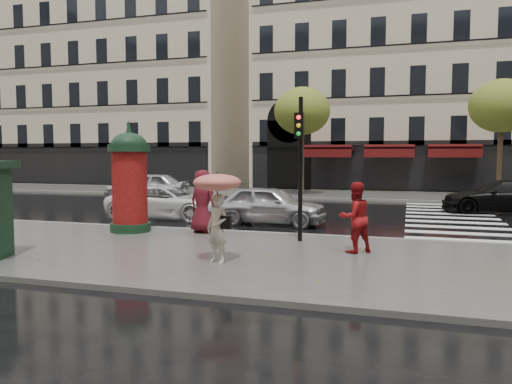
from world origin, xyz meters
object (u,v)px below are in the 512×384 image
(woman_red, at_px, (355,217))
(traffic_light, at_px, (300,154))
(car_black, at_px, (504,196))
(car_far_silver, at_px, (147,186))
(car_white, at_px, (168,202))
(man_burgundy, at_px, (203,201))
(morris_column, at_px, (130,178))
(car_silver, at_px, (269,205))
(woman_umbrella, at_px, (217,202))

(woman_red, distance_m, traffic_light, 2.56)
(car_black, height_order, car_far_silver, car_far_silver)
(woman_red, xyz_separation_m, car_white, (-7.91, 5.34, -0.34))
(man_burgundy, height_order, morris_column, morris_column)
(car_black, bearing_deg, woman_red, -28.51)
(car_silver, bearing_deg, car_black, -52.93)
(woman_red, height_order, morris_column, morris_column)
(man_burgundy, relative_size, morris_column, 0.56)
(woman_umbrella, xyz_separation_m, car_black, (8.08, 13.47, -0.76))
(car_white, bearing_deg, man_burgundy, -142.85)
(car_silver, bearing_deg, morris_column, 136.00)
(morris_column, distance_m, car_far_silver, 12.04)
(man_burgundy, bearing_deg, car_white, -33.53)
(morris_column, xyz_separation_m, car_silver, (3.60, 3.58, -1.09))
(morris_column, relative_size, car_white, 0.74)
(man_burgundy, distance_m, traffic_light, 3.63)
(man_burgundy, height_order, car_black, man_burgundy)
(man_burgundy, distance_m, car_far_silver, 12.86)
(man_burgundy, distance_m, morris_column, 2.46)
(morris_column, relative_size, car_silver, 0.83)
(car_silver, xyz_separation_m, car_black, (8.85, 6.40, 0.01))
(woman_red, bearing_deg, man_burgundy, -58.60)
(woman_umbrella, height_order, morris_column, morris_column)
(woman_umbrella, bearing_deg, woman_red, 36.37)
(woman_red, distance_m, car_white, 9.55)
(traffic_light, relative_size, car_white, 0.85)
(man_burgundy, bearing_deg, car_black, -120.95)
(car_silver, distance_m, car_far_silver, 11.50)
(woman_red, bearing_deg, car_far_silver, -81.79)
(woman_umbrella, bearing_deg, car_silver, 96.21)
(woman_umbrella, height_order, car_silver, woman_umbrella)
(woman_red, xyz_separation_m, car_black, (5.23, 11.37, -0.27))
(woman_red, bearing_deg, car_white, -72.07)
(man_burgundy, relative_size, car_silver, 0.46)
(morris_column, height_order, car_far_silver, morris_column)
(car_black, bearing_deg, woman_umbrella, -34.76)
(car_white, height_order, car_black, car_black)
(man_burgundy, distance_m, car_silver, 3.41)
(woman_umbrella, bearing_deg, man_burgundy, 117.56)
(morris_column, bearing_deg, man_burgundy, 10.70)
(morris_column, distance_m, car_black, 15.99)
(car_silver, bearing_deg, woman_red, -142.78)
(woman_red, relative_size, car_white, 0.37)
(woman_umbrella, height_order, car_far_silver, woman_umbrella)
(woman_red, height_order, car_black, woman_red)
(woman_umbrella, height_order, car_white, woman_umbrella)
(car_black, distance_m, car_far_silver, 17.89)
(traffic_light, xyz_separation_m, car_silver, (-1.96, 3.82, -1.85))
(traffic_light, distance_m, car_black, 12.46)
(traffic_light, bearing_deg, car_white, 146.25)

